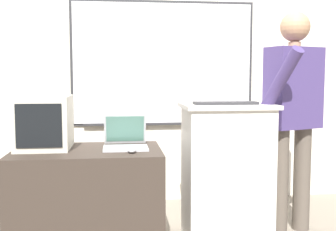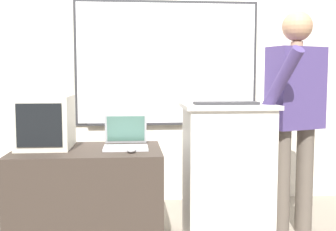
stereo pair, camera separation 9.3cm
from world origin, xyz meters
The scene contains 8 objects.
back_wall centered at (0.00, 1.40, 1.35)m, with size 6.40×0.17×2.70m.
lectern_podium centered at (0.29, 0.33, 0.50)m, with size 0.65×0.49×1.00m.
side_desk centered at (-0.71, 0.29, 0.35)m, with size 1.02×0.66×0.69m.
person_presenter centered at (0.82, 0.39, 0.97)m, with size 0.58×0.64×1.68m.
laptop centered at (-0.45, 0.36, 0.75)m, with size 0.31×0.32×0.23m.
wireless_keyboard centered at (0.26, 0.26, 1.01)m, with size 0.45×0.14×0.02m.
computer_mouse_by_laptop centered at (-0.41, 0.14, 0.71)m, with size 0.06×0.10×0.03m.
crt_monitor centered at (-1.01, 0.38, 0.88)m, with size 0.36×0.44×0.37m.
Camera 1 is at (-0.50, -2.64, 1.20)m, focal length 45.00 mm.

